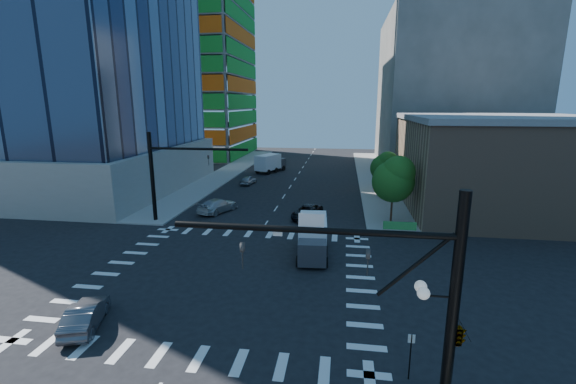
# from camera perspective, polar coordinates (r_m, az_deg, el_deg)

# --- Properties ---
(ground) EXTENTS (160.00, 160.00, 0.00)m
(ground) POSITION_cam_1_polar(r_m,az_deg,el_deg) (28.09, -8.33, -12.18)
(ground) COLOR black
(ground) RESTS_ON ground
(road_markings) EXTENTS (20.00, 20.00, 0.01)m
(road_markings) POSITION_cam_1_polar(r_m,az_deg,el_deg) (28.09, -8.33, -12.17)
(road_markings) COLOR silver
(road_markings) RESTS_ON ground
(sidewalk_ne) EXTENTS (5.00, 60.00, 0.15)m
(sidewalk_ne) POSITION_cam_1_polar(r_m,az_deg,el_deg) (65.58, 12.43, 2.32)
(sidewalk_ne) COLOR #98958F
(sidewalk_ne) RESTS_ON ground
(sidewalk_nw) EXTENTS (5.00, 60.00, 0.15)m
(sidewalk_nw) POSITION_cam_1_polar(r_m,az_deg,el_deg) (68.39, -8.96, 2.89)
(sidewalk_nw) COLOR #98958F
(sidewalk_nw) RESTS_ON ground
(construction_building) EXTENTS (25.16, 34.50, 70.60)m
(construction_building) POSITION_cam_1_polar(r_m,az_deg,el_deg) (93.92, -14.65, 20.39)
(construction_building) COLOR slate
(construction_building) RESTS_ON ground
(commercial_building) EXTENTS (20.50, 22.50, 10.60)m
(commercial_building) POSITION_cam_1_polar(r_m,az_deg,el_deg) (49.93, 28.67, 3.84)
(commercial_building) COLOR #997359
(commercial_building) RESTS_ON ground
(bg_building_ne) EXTENTS (24.00, 30.00, 28.00)m
(bg_building_ne) POSITION_cam_1_polar(r_m,az_deg,el_deg) (81.70, 22.66, 13.51)
(bg_building_ne) COLOR #605D57
(bg_building_ne) RESTS_ON ground
(signal_mast_se) EXTENTS (10.51, 2.48, 9.00)m
(signal_mast_se) POSITION_cam_1_polar(r_m,az_deg,el_deg) (14.86, 19.87, -15.40)
(signal_mast_se) COLOR black
(signal_mast_se) RESTS_ON sidewalk_se
(signal_mast_nw) EXTENTS (10.20, 0.40, 9.00)m
(signal_mast_nw) POSITION_cam_1_polar(r_m,az_deg,el_deg) (40.38, -17.66, 3.28)
(signal_mast_nw) COLOR black
(signal_mast_nw) RESTS_ON sidewalk_nw
(tree_south) EXTENTS (4.16, 4.16, 6.82)m
(tree_south) POSITION_cam_1_polar(r_m,az_deg,el_deg) (39.22, 15.55, 1.94)
(tree_south) COLOR #382316
(tree_south) RESTS_ON sidewalk_ne
(tree_north) EXTENTS (3.54, 3.52, 5.78)m
(tree_north) POSITION_cam_1_polar(r_m,az_deg,el_deg) (51.12, 14.20, 3.71)
(tree_north) COLOR #382316
(tree_north) RESTS_ON sidewalk_ne
(no_parking_sign) EXTENTS (0.30, 0.06, 2.20)m
(no_parking_sign) POSITION_cam_1_polar(r_m,az_deg,el_deg) (18.84, 17.70, -21.57)
(no_parking_sign) COLOR black
(no_parking_sign) RESTS_ON ground
(car_nb_far) EXTENTS (3.40, 5.27, 1.35)m
(car_nb_far) POSITION_cam_1_polar(r_m,az_deg,el_deg) (40.81, 2.84, -2.96)
(car_nb_far) COLOR black
(car_nb_far) RESTS_ON ground
(car_sb_near) EXTENTS (4.00, 5.70, 1.53)m
(car_sb_near) POSITION_cam_1_polar(r_m,az_deg,el_deg) (43.67, -10.38, -1.97)
(car_sb_near) COLOR silver
(car_sb_near) RESTS_ON ground
(car_sb_mid) EXTENTS (1.97, 3.96, 1.29)m
(car_sb_mid) POSITION_cam_1_polar(r_m,az_deg,el_deg) (58.09, -5.91, 1.77)
(car_sb_mid) COLOR #AAACB2
(car_sb_mid) RESTS_ON ground
(car_sb_cross) EXTENTS (2.72, 4.50, 1.40)m
(car_sb_cross) POSITION_cam_1_polar(r_m,az_deg,el_deg) (24.46, -27.80, -15.83)
(car_sb_cross) COLOR #515156
(car_sb_cross) RESTS_ON ground
(box_truck_near) EXTENTS (2.71, 5.67, 2.90)m
(box_truck_near) POSITION_cam_1_polar(r_m,az_deg,el_deg) (30.69, 3.66, -7.24)
(box_truck_near) COLOR black
(box_truck_near) RESTS_ON ground
(box_truck_far) EXTENTS (4.74, 6.56, 3.17)m
(box_truck_far) POSITION_cam_1_polar(r_m,az_deg,el_deg) (68.29, -2.51, 4.15)
(box_truck_far) COLOR black
(box_truck_far) RESTS_ON ground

